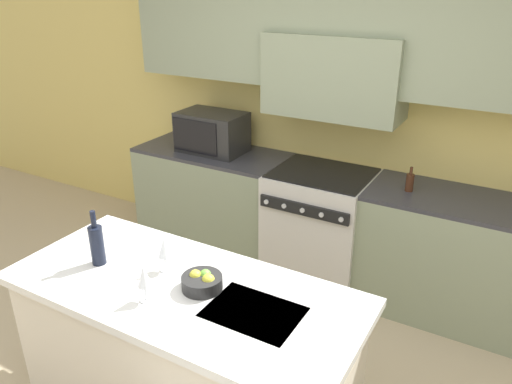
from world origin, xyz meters
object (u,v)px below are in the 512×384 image
at_px(fruit_bowl, 202,281).
at_px(oil_bottle_on_counter, 410,182).
at_px(wine_glass_far, 164,249).
at_px(range_stove, 320,226).
at_px(wine_bottle, 97,244).
at_px(microwave, 212,132).
at_px(wine_glass_near, 144,277).

bearing_deg(fruit_bowl, oil_bottle_on_counter, 70.32).
relative_size(wine_glass_far, oil_bottle_on_counter, 1.06).
relative_size(range_stove, wine_bottle, 2.98).
bearing_deg(wine_glass_far, microwave, 116.74).
distance_m(wine_glass_near, wine_glass_far, 0.27).
relative_size(range_stove, fruit_bowl, 4.53).
bearing_deg(range_stove, fruit_bowl, -87.80).
distance_m(wine_glass_far, oil_bottle_on_counter, 1.85).
relative_size(wine_bottle, wine_glass_near, 1.64).
relative_size(microwave, wine_glass_near, 2.95).
distance_m(microwave, wine_glass_far, 1.87).
bearing_deg(wine_glass_near, microwave, 115.81).
relative_size(wine_glass_near, wine_glass_far, 1.00).
xyz_separation_m(wine_bottle, oil_bottle_on_counter, (1.22, 1.76, -0.02)).
bearing_deg(wine_bottle, wine_glass_near, -16.57).
height_order(wine_glass_near, fruit_bowl, wine_glass_near).
distance_m(range_stove, oil_bottle_on_counter, 0.85).
distance_m(microwave, oil_bottle_on_counter, 1.71).
bearing_deg(wine_bottle, microwave, 105.03).
bearing_deg(microwave, range_stove, -1.03).
height_order(microwave, oil_bottle_on_counter, microwave).
distance_m(wine_bottle, fruit_bowl, 0.64).
height_order(microwave, wine_glass_far, microwave).
bearing_deg(microwave, oil_bottle_on_counter, -1.11).
xyz_separation_m(microwave, wine_glass_far, (0.84, -1.67, -0.07)).
distance_m(fruit_bowl, oil_bottle_on_counter, 1.78).
height_order(range_stove, wine_bottle, wine_bottle).
xyz_separation_m(range_stove, wine_bottle, (-0.56, -1.77, 0.55)).
xyz_separation_m(wine_glass_near, oil_bottle_on_counter, (0.77, 1.89, -0.03)).
xyz_separation_m(wine_glass_near, fruit_bowl, (0.17, 0.22, -0.09)).
distance_m(wine_bottle, wine_glass_far, 0.38).
relative_size(fruit_bowl, oil_bottle_on_counter, 1.14).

